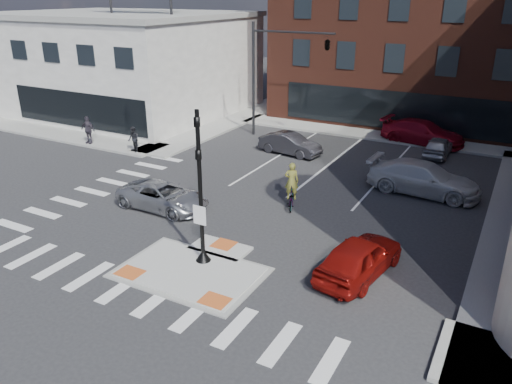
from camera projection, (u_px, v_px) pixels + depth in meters
The scene contains 18 objects.
ground at pixel (198, 267), 19.28m from camera, with size 120.00×120.00×0.00m, color #28282B.
refuge_island at pixel (194, 269), 19.06m from camera, with size 5.40×4.65×0.13m.
sidewalk_nw at pixel (134, 126), 39.16m from camera, with size 23.50×20.50×0.15m.
sidewalk_n at pixel (408, 139), 35.82m from camera, with size 26.00×3.00×0.15m, color gray.
building_nw at pixel (120, 61), 43.75m from camera, with size 20.40×16.40×14.40m.
building_n at pixel (447, 19), 41.06m from camera, with size 24.40×18.40×15.50m.
building_far_left at pixel (412, 34), 61.50m from camera, with size 10.00×12.00×10.00m, color slate.
signal_pole at pixel (201, 208), 18.73m from camera, with size 0.60×0.60×5.98m.
mast_arm_signal at pixel (306, 51), 33.15m from camera, with size 6.10×2.24×8.00m.
silver_suv at pixel (163, 196), 24.28m from camera, with size 2.16×4.68×1.30m, color #A8AAB0.
red_sedan at pixel (360, 257), 18.48m from camera, with size 1.81×4.50×1.53m, color maroon.
white_pickup at pixel (424, 178), 26.08m from camera, with size 2.33×5.74×1.67m, color silver.
bg_car_dark at pixel (290, 144), 32.48m from camera, with size 1.45×4.16×1.37m, color #28272C.
bg_car_silver at pixel (438, 147), 32.12m from camera, with size 1.49×3.69×1.26m, color #B1B3B9.
bg_car_red at pixel (423, 132), 34.62m from camera, with size 2.31×5.67×1.65m, color maroon.
cyclist at pixel (291, 193), 24.37m from camera, with size 1.30×1.97×2.32m.
pedestrian_a at pixel (133, 139), 32.40m from camera, with size 0.81×0.63×1.66m, color black.
pedestrian_b at pixel (88, 130), 34.17m from camera, with size 1.11×0.46×1.90m, color #38323D.
Camera 1 is at (10.05, -13.65, 9.91)m, focal length 35.00 mm.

